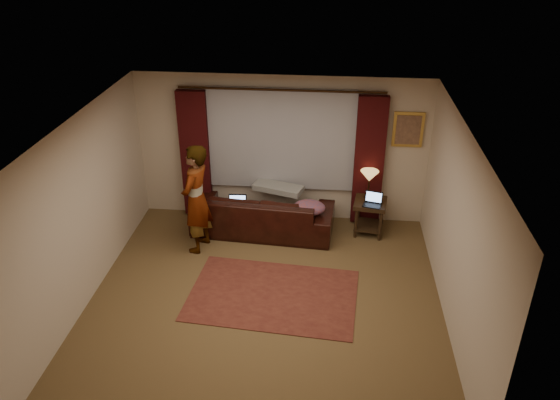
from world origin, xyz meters
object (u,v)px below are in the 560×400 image
object	(u,v)px
end_table	(369,217)
laptop_table	(372,200)
laptop_sofa	(237,204)
person	(196,199)
sofa	(263,206)
tiffany_lamp	(369,184)

from	to	relation	value
end_table	laptop_table	size ratio (longest dim) A/B	1.92
laptop_sofa	person	bearing A→B (deg)	-142.97
sofa	tiffany_lamp	distance (m)	1.83
laptop_sofa	end_table	size ratio (longest dim) A/B	0.54
laptop_sofa	laptop_table	xyz separation A→B (m)	(2.25, 0.12, 0.13)
tiffany_lamp	laptop_table	distance (m)	0.33
sofa	tiffany_lamp	world-z (taller)	tiffany_lamp
end_table	tiffany_lamp	world-z (taller)	tiffany_lamp
laptop_table	person	distance (m)	2.88
laptop_table	person	world-z (taller)	person
sofa	laptop_table	distance (m)	1.85
end_table	tiffany_lamp	bearing A→B (deg)	106.14
tiffany_lamp	person	size ratio (longest dim) A/B	0.27
laptop_sofa	person	xyz separation A→B (m)	(-0.56, -0.48, 0.31)
sofa	laptop_sofa	size ratio (longest dim) A/B	7.23
tiffany_lamp	laptop_table	bearing A→B (deg)	-79.02
end_table	laptop_table	xyz separation A→B (m)	(0.01, -0.15, 0.41)
sofa	laptop_table	world-z (taller)	sofa
sofa	person	xyz separation A→B (m)	(-0.97, -0.64, 0.42)
laptop_table	end_table	bearing A→B (deg)	110.17
sofa	person	bearing A→B (deg)	37.34
tiffany_lamp	laptop_table	size ratio (longest dim) A/B	1.54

